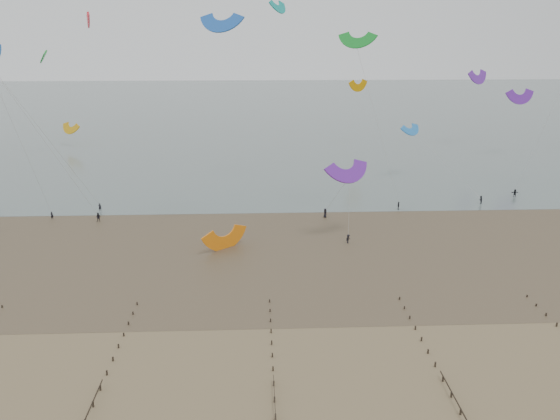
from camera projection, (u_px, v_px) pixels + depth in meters
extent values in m
plane|color=brown|center=(238.00, 352.00, 63.21)|extent=(500.00, 500.00, 0.00)
plane|color=#475654|center=(251.00, 109.00, 252.77)|extent=(500.00, 500.00, 0.00)
plane|color=#473A28|center=(244.00, 241.00, 96.38)|extent=(500.00, 500.00, 0.00)
ellipsoid|color=slate|center=(124.00, 274.00, 83.34)|extent=(23.60, 14.36, 0.01)
ellipsoid|color=slate|center=(310.00, 234.00, 99.70)|extent=(33.64, 18.32, 0.01)
ellipsoid|color=slate|center=(506.00, 247.00, 93.43)|extent=(19.65, 13.67, 0.01)
ellipsoid|color=slate|center=(25.00, 234.00, 99.53)|extent=(26.95, 14.22, 0.01)
cube|color=black|center=(2.00, 306.00, 73.25)|extent=(0.16, 0.16, 0.45)
cube|color=black|center=(93.00, 405.00, 53.98)|extent=(0.16, 0.16, 0.68)
cube|color=black|center=(100.00, 388.00, 56.48)|extent=(0.16, 0.16, 0.65)
cube|color=black|center=(107.00, 373.00, 58.97)|extent=(0.16, 0.16, 0.62)
cube|color=black|center=(113.00, 359.00, 61.47)|extent=(0.16, 0.16, 0.59)
cube|color=black|center=(119.00, 346.00, 63.97)|extent=(0.16, 0.16, 0.57)
cube|color=black|center=(124.00, 334.00, 66.47)|extent=(0.16, 0.16, 0.54)
cube|color=black|center=(129.00, 324.00, 68.97)|extent=(0.16, 0.16, 0.51)
cube|color=black|center=(133.00, 313.00, 71.47)|extent=(0.16, 0.16, 0.48)
cube|color=black|center=(137.00, 304.00, 73.97)|extent=(0.16, 0.16, 0.45)
cube|color=black|center=(275.00, 417.00, 52.19)|extent=(0.16, 0.16, 0.71)
cube|color=black|center=(275.00, 400.00, 54.69)|extent=(0.16, 0.16, 0.68)
cube|color=black|center=(274.00, 384.00, 57.19)|extent=(0.16, 0.16, 0.65)
cube|color=black|center=(273.00, 369.00, 59.69)|extent=(0.16, 0.16, 0.62)
cube|color=black|center=(272.00, 355.00, 62.19)|extent=(0.16, 0.16, 0.59)
cube|color=black|center=(272.00, 343.00, 64.69)|extent=(0.16, 0.16, 0.57)
cube|color=black|center=(271.00, 331.00, 67.19)|extent=(0.16, 0.16, 0.54)
cube|color=black|center=(271.00, 320.00, 69.69)|extent=(0.16, 0.16, 0.51)
cube|color=black|center=(270.00, 310.00, 72.18)|extent=(0.16, 0.16, 0.48)
cube|color=black|center=(270.00, 301.00, 74.68)|extent=(0.16, 0.16, 0.45)
cube|color=black|center=(461.00, 412.00, 52.91)|extent=(0.16, 0.16, 0.71)
cube|color=black|center=(451.00, 395.00, 55.41)|extent=(0.16, 0.16, 0.68)
cube|color=black|center=(443.00, 379.00, 57.91)|extent=(0.16, 0.16, 0.65)
cube|color=black|center=(435.00, 365.00, 60.41)|extent=(0.16, 0.16, 0.62)
cube|color=black|center=(428.00, 352.00, 62.90)|extent=(0.16, 0.16, 0.59)
cube|color=black|center=(422.00, 339.00, 65.40)|extent=(0.16, 0.16, 0.57)
cube|color=black|center=(415.00, 328.00, 67.90)|extent=(0.16, 0.16, 0.54)
cube|color=black|center=(410.00, 318.00, 70.40)|extent=(0.16, 0.16, 0.51)
cube|color=black|center=(404.00, 308.00, 72.90)|extent=(0.16, 0.16, 0.48)
cube|color=black|center=(400.00, 299.00, 75.40)|extent=(0.16, 0.16, 0.45)
cube|color=black|center=(557.00, 325.00, 68.62)|extent=(0.16, 0.16, 0.54)
cube|color=black|center=(546.00, 315.00, 71.12)|extent=(0.16, 0.16, 0.51)
cube|color=black|center=(536.00, 305.00, 73.62)|extent=(0.16, 0.16, 0.48)
cube|color=black|center=(527.00, 296.00, 76.11)|extent=(0.16, 0.16, 0.45)
imported|color=black|center=(52.00, 215.00, 107.13)|extent=(0.60, 0.41, 1.56)
imported|color=black|center=(481.00, 200.00, 116.42)|extent=(1.05, 1.09, 1.78)
imported|color=black|center=(515.00, 193.00, 121.39)|extent=(1.64, 0.63, 1.73)
imported|color=black|center=(325.00, 213.00, 108.06)|extent=(0.90, 1.06, 1.85)
imported|color=black|center=(99.00, 217.00, 105.65)|extent=(0.91, 0.72, 1.85)
imported|color=black|center=(348.00, 239.00, 95.05)|extent=(1.20, 1.16, 1.64)
imported|color=black|center=(100.00, 207.00, 112.04)|extent=(0.64, 0.47, 1.64)
imported|color=black|center=(398.00, 206.00, 112.82)|extent=(0.51, 1.02, 1.67)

